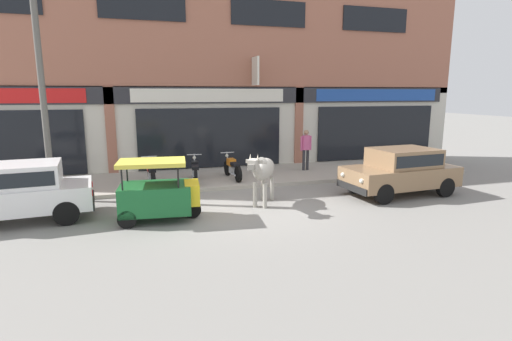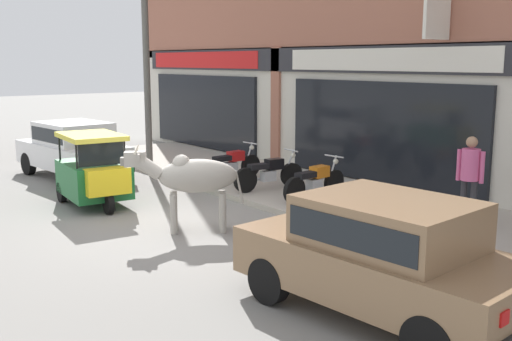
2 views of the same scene
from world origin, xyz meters
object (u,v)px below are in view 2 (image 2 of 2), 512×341
(motorcycle_2, at_px, (315,181))
(pedestrian, at_px, (470,171))
(utility_pole, at_px, (146,54))
(cow, at_px, (192,177))
(motorcycle_0, at_px, (232,164))
(car_1, at_px, (383,251))
(motorcycle_1, at_px, (269,173))
(auto_rickshaw, at_px, (95,175))
(car_0, at_px, (73,147))

(motorcycle_2, distance_m, pedestrian, 3.30)
(utility_pole, bearing_deg, cow, -20.96)
(pedestrian, bearing_deg, motorcycle_2, -166.83)
(motorcycle_0, distance_m, utility_pole, 4.01)
(motorcycle_0, xyz_separation_m, pedestrian, (5.99, 0.90, 0.60))
(cow, relative_size, car_1, 0.51)
(motorcycle_0, bearing_deg, motorcycle_1, 0.20)
(pedestrian, bearing_deg, auto_rickshaw, -143.10)
(car_0, xyz_separation_m, motorcycle_2, (6.12, 2.89, -0.31))
(car_0, relative_size, car_1, 1.01)
(pedestrian, bearing_deg, utility_pole, -169.61)
(cow, height_order, car_0, cow)
(car_1, height_order, pedestrian, pedestrian)
(motorcycle_0, height_order, utility_pole, utility_pole)
(pedestrian, relative_size, utility_pole, 0.26)
(car_1, height_order, motorcycle_2, car_1)
(motorcycle_0, distance_m, pedestrian, 6.08)
(auto_rickshaw, bearing_deg, car_1, 3.34)
(motorcycle_2, height_order, utility_pole, utility_pole)
(motorcycle_1, bearing_deg, car_1, -27.69)
(auto_rickshaw, bearing_deg, motorcycle_0, 90.77)
(motorcycle_0, bearing_deg, utility_pole, -165.81)
(motorcycle_0, xyz_separation_m, motorcycle_1, (1.47, 0.01, 0.00))
(car_0, height_order, motorcycle_2, car_0)
(motorcycle_1, relative_size, pedestrian, 1.13)
(motorcycle_0, bearing_deg, car_0, -140.37)
(motorcycle_2, bearing_deg, cow, -87.28)
(motorcycle_2, bearing_deg, pedestrian, 13.17)
(utility_pole, bearing_deg, auto_rickshaw, -43.91)
(utility_pole, bearing_deg, motorcycle_0, 14.19)
(auto_rickshaw, distance_m, motorcycle_2, 4.64)
(motorcycle_2, xyz_separation_m, pedestrian, (3.16, 0.74, 0.60))
(motorcycle_1, height_order, pedestrian, pedestrian)
(car_1, distance_m, utility_pole, 10.87)
(car_1, xyz_separation_m, auto_rickshaw, (-7.40, -0.43, -0.15))
(auto_rickshaw, bearing_deg, motorcycle_2, 53.27)
(auto_rickshaw, xyz_separation_m, utility_pole, (-2.94, 2.83, 2.54))
(utility_pole, bearing_deg, car_1, -13.07)
(cow, distance_m, car_0, 6.28)
(cow, bearing_deg, motorcycle_1, 116.78)
(motorcycle_1, distance_m, utility_pole, 5.17)
(auto_rickshaw, bearing_deg, utility_pole, 136.09)
(auto_rickshaw, xyz_separation_m, pedestrian, (5.94, 4.46, 0.45))
(car_0, height_order, utility_pole, utility_pole)
(cow, distance_m, auto_rickshaw, 3.00)
(cow, height_order, motorcycle_2, cow)
(motorcycle_0, height_order, motorcycle_1, same)
(cow, xyz_separation_m, motorcycle_2, (-0.15, 3.14, -0.50))
(motorcycle_0, xyz_separation_m, motorcycle_2, (2.82, 0.16, 0.00))
(motorcycle_1, distance_m, motorcycle_2, 1.37)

